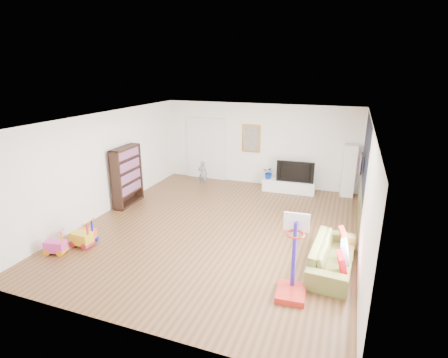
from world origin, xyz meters
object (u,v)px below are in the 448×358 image
(sofa, at_px, (333,256))
(basketball_hoop, at_px, (293,258))
(bookshelf, at_px, (127,176))
(media_console, at_px, (288,186))

(sofa, xyz_separation_m, basketball_hoop, (-0.60, -1.13, 0.46))
(bookshelf, height_order, basketball_hoop, bookshelf)
(bookshelf, xyz_separation_m, basketball_hoop, (5.18, -2.70, -0.11))
(bookshelf, bearing_deg, sofa, -17.89)
(bookshelf, distance_m, sofa, 6.02)
(bookshelf, distance_m, basketball_hoop, 5.84)
(media_console, distance_m, sofa, 4.48)
(sofa, relative_size, basketball_hoop, 1.30)
(media_console, xyz_separation_m, bookshelf, (-4.18, -2.62, 0.65))
(sofa, bearing_deg, media_console, 24.59)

